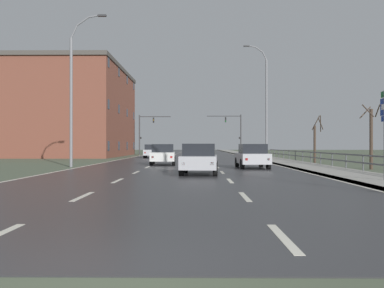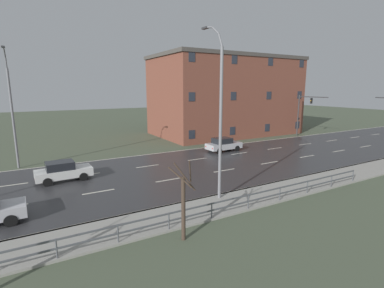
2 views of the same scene
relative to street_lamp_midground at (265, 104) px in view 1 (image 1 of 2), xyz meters
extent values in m
cube|color=#4C5642|center=(-7.47, 12.41, -5.49)|extent=(160.00, 160.00, 0.12)
cube|color=#303033|center=(-7.47, 24.41, -5.42)|extent=(14.00, 120.00, 0.02)
cube|color=beige|center=(-9.81, -28.19, -5.40)|extent=(0.16, 2.20, 0.01)
cube|color=beige|center=(-9.81, -22.79, -5.40)|extent=(0.16, 2.20, 0.01)
cube|color=beige|center=(-9.81, -17.39, -5.40)|extent=(0.16, 2.20, 0.01)
cube|color=beige|center=(-9.81, -11.99, -5.40)|extent=(0.16, 2.20, 0.01)
cube|color=beige|center=(-9.81, -6.59, -5.40)|extent=(0.16, 2.20, 0.01)
cube|color=beige|center=(-9.81, -1.19, -5.40)|extent=(0.16, 2.20, 0.01)
cube|color=beige|center=(-9.81, 4.21, -5.40)|extent=(0.16, 2.20, 0.01)
cube|color=beige|center=(-9.81, 9.61, -5.40)|extent=(0.16, 2.20, 0.01)
cube|color=beige|center=(-9.81, 15.01, -5.40)|extent=(0.16, 2.20, 0.01)
cube|color=beige|center=(-9.81, 20.41, -5.40)|extent=(0.16, 2.20, 0.01)
cube|color=beige|center=(-9.81, 25.81, -5.40)|extent=(0.16, 2.20, 0.01)
cube|color=beige|center=(-9.81, 31.21, -5.40)|extent=(0.16, 2.20, 0.01)
cube|color=beige|center=(-9.81, 36.61, -5.40)|extent=(0.16, 2.20, 0.01)
cube|color=beige|center=(-9.81, 42.01, -5.40)|extent=(0.16, 2.20, 0.01)
cube|color=beige|center=(-9.81, 47.41, -5.40)|extent=(0.16, 2.20, 0.01)
cube|color=beige|center=(-9.81, 52.81, -5.40)|extent=(0.16, 2.20, 0.01)
cube|color=beige|center=(-9.81, 58.21, -5.40)|extent=(0.16, 2.20, 0.01)
cube|color=beige|center=(-9.81, 63.61, -5.40)|extent=(0.16, 2.20, 0.01)
cube|color=beige|center=(-9.81, 69.01, -5.40)|extent=(0.16, 2.20, 0.01)
cube|color=beige|center=(-9.81, 74.41, -5.40)|extent=(0.16, 2.20, 0.01)
cube|color=beige|center=(-9.81, 79.81, -5.40)|extent=(0.16, 2.20, 0.01)
cube|color=beige|center=(-5.14, -33.59, -5.40)|extent=(0.16, 2.20, 0.01)
cube|color=beige|center=(-5.14, -28.19, -5.40)|extent=(0.16, 2.20, 0.01)
cube|color=beige|center=(-5.14, -22.79, -5.40)|extent=(0.16, 2.20, 0.01)
cube|color=beige|center=(-5.14, -17.39, -5.40)|extent=(0.16, 2.20, 0.01)
cube|color=beige|center=(-5.14, -11.99, -5.40)|extent=(0.16, 2.20, 0.01)
cube|color=beige|center=(-5.14, -6.59, -5.40)|extent=(0.16, 2.20, 0.01)
cube|color=beige|center=(-5.14, -1.19, -5.40)|extent=(0.16, 2.20, 0.01)
cube|color=beige|center=(-5.14, 4.21, -5.40)|extent=(0.16, 2.20, 0.01)
cube|color=beige|center=(-5.14, 9.61, -5.40)|extent=(0.16, 2.20, 0.01)
cube|color=beige|center=(-5.14, 15.01, -5.40)|extent=(0.16, 2.20, 0.01)
cube|color=beige|center=(-5.14, 20.41, -5.40)|extent=(0.16, 2.20, 0.01)
cube|color=beige|center=(-5.14, 25.81, -5.40)|extent=(0.16, 2.20, 0.01)
cube|color=beige|center=(-5.14, 31.21, -5.40)|extent=(0.16, 2.20, 0.01)
cube|color=beige|center=(-5.14, 36.61, -5.40)|extent=(0.16, 2.20, 0.01)
cube|color=beige|center=(-5.14, 42.01, -5.40)|extent=(0.16, 2.20, 0.01)
cube|color=beige|center=(-5.14, 47.41, -5.40)|extent=(0.16, 2.20, 0.01)
cube|color=beige|center=(-5.14, 52.81, -5.40)|extent=(0.16, 2.20, 0.01)
cube|color=beige|center=(-5.14, 58.21, -5.40)|extent=(0.16, 2.20, 0.01)
cube|color=beige|center=(-5.14, 63.61, -5.40)|extent=(0.16, 2.20, 0.01)
cube|color=beige|center=(-5.14, 69.01, -5.40)|extent=(0.16, 2.20, 0.01)
cube|color=beige|center=(-5.14, 74.41, -5.40)|extent=(0.16, 2.20, 0.01)
cube|color=beige|center=(-5.14, 79.81, -5.40)|extent=(0.16, 2.20, 0.01)
cube|color=beige|center=(-0.62, 24.41, -5.40)|extent=(0.16, 120.00, 0.01)
cube|color=beige|center=(-14.32, 24.41, -5.40)|extent=(0.16, 120.00, 0.01)
cube|color=gray|center=(1.03, 24.41, -5.37)|extent=(3.00, 120.00, 0.12)
cube|color=slate|center=(-0.39, 24.41, -5.37)|extent=(0.16, 120.00, 0.12)
cube|color=#515459|center=(2.38, -8.55, -4.48)|extent=(0.06, 38.88, 0.08)
cube|color=#515459|center=(2.38, -8.55, -4.88)|extent=(0.06, 38.88, 0.08)
cylinder|color=#515459|center=(2.38, -17.63, -4.93)|extent=(0.07, 0.07, 1.00)
cylinder|color=#515459|center=(2.38, -15.04, -4.93)|extent=(0.07, 0.07, 1.00)
cylinder|color=#515459|center=(2.38, -12.44, -4.93)|extent=(0.07, 0.07, 1.00)
cylinder|color=#515459|center=(2.38, -9.85, -4.93)|extent=(0.07, 0.07, 1.00)
cylinder|color=#515459|center=(2.38, -7.26, -4.93)|extent=(0.07, 0.07, 1.00)
cylinder|color=#515459|center=(2.38, -4.67, -4.93)|extent=(0.07, 0.07, 1.00)
cylinder|color=#515459|center=(2.38, -2.07, -4.93)|extent=(0.07, 0.07, 1.00)
cylinder|color=#515459|center=(2.38, 0.52, -4.93)|extent=(0.07, 0.07, 1.00)
cylinder|color=#515459|center=(2.38, 3.11, -4.93)|extent=(0.07, 0.07, 1.00)
cylinder|color=#515459|center=(2.38, 5.70, -4.93)|extent=(0.07, 0.07, 1.00)
cylinder|color=#515459|center=(2.38, 8.30, -4.93)|extent=(0.07, 0.07, 1.00)
cylinder|color=#515459|center=(2.38, 10.89, -4.93)|extent=(0.07, 0.07, 1.00)
cylinder|color=slate|center=(0.13, 0.00, -0.64)|extent=(0.20, 0.20, 9.57)
cylinder|color=slate|center=(-0.05, 0.00, 4.53)|extent=(0.46, 0.11, 0.82)
cylinder|color=slate|center=(-0.58, 0.00, 5.16)|extent=(0.76, 0.11, 0.58)
cylinder|color=slate|center=(-1.35, 0.00, 5.48)|extent=(0.86, 0.11, 0.26)
cube|color=#333335|center=(-1.77, 0.00, 5.50)|extent=(0.56, 0.24, 0.12)
cylinder|color=slate|center=(-15.07, -11.59, -1.03)|extent=(0.20, 0.20, 8.80)
cylinder|color=slate|center=(-14.87, -11.59, 3.81)|extent=(0.50, 0.11, 0.91)
cylinder|color=slate|center=(-14.28, -11.59, 4.51)|extent=(0.84, 0.11, 0.63)
cylinder|color=slate|center=(-13.42, -11.59, 4.86)|extent=(0.95, 0.11, 0.27)
cube|color=#333335|center=(-12.96, -11.59, 4.90)|extent=(0.56, 0.24, 0.12)
cube|color=#146633|center=(0.91, -23.53, -1.90)|extent=(0.03, 0.56, 0.24)
cube|color=#143899|center=(0.91, -23.53, -2.40)|extent=(0.03, 0.68, 0.68)
cube|color=white|center=(0.89, -23.53, -2.40)|extent=(0.01, 0.44, 0.22)
cube|color=#143899|center=(0.91, -23.53, -2.87)|extent=(0.03, 0.52, 0.22)
cylinder|color=#38383A|center=(0.43, 26.21, -2.28)|extent=(0.18, 0.18, 6.29)
cylinder|color=#38383A|center=(-2.23, 26.21, 0.62)|extent=(5.32, 0.12, 0.12)
cube|color=black|center=(-1.96, 26.21, 0.07)|extent=(0.20, 0.28, 0.80)
sphere|color=#2D2D2D|center=(-1.96, 26.06, 0.33)|extent=(0.14, 0.14, 0.14)
sphere|color=#2D2D2D|center=(-1.96, 26.06, 0.07)|extent=(0.14, 0.14, 0.14)
sphere|color=green|center=(-1.96, 26.06, -0.19)|extent=(0.14, 0.14, 0.14)
cube|color=black|center=(0.21, 26.16, -2.83)|extent=(0.18, 0.12, 0.32)
cylinder|color=#38383A|center=(-15.37, 25.25, -2.35)|extent=(0.18, 0.18, 6.15)
cylinder|color=#38383A|center=(-12.96, 25.25, 0.48)|extent=(4.83, 0.12, 0.12)
cube|color=black|center=(-13.20, 25.25, -0.07)|extent=(0.20, 0.28, 0.80)
sphere|color=#2D2D2D|center=(-13.20, 25.10, 0.19)|extent=(0.14, 0.14, 0.14)
sphere|color=#F2AD19|center=(-13.20, 25.10, -0.07)|extent=(0.14, 0.14, 0.14)
sphere|color=#2D2D2D|center=(-13.20, 25.10, -0.33)|extent=(0.14, 0.14, 0.14)
cube|color=black|center=(-15.15, 25.20, -2.83)|extent=(0.18, 0.12, 0.32)
cube|color=#B7B7BC|center=(-2.95, -12.98, -4.78)|extent=(1.88, 4.15, 0.64)
cube|color=black|center=(-2.94, -13.23, -4.16)|extent=(1.62, 2.04, 0.60)
cube|color=slate|center=(-2.97, -12.28, -4.18)|extent=(1.41, 0.12, 0.51)
cylinder|color=black|center=(-2.17, -11.69, -5.10)|extent=(0.24, 0.67, 0.66)
cylinder|color=black|center=(-3.79, -11.73, -5.10)|extent=(0.24, 0.67, 0.66)
cylinder|color=black|center=(-2.10, -14.23, -5.10)|extent=(0.24, 0.67, 0.66)
cylinder|color=black|center=(-3.72, -14.27, -5.10)|extent=(0.24, 0.67, 0.66)
cube|color=red|center=(-3.55, -15.03, -4.78)|extent=(0.16, 0.04, 0.14)
cube|color=red|center=(-2.23, -14.99, -4.78)|extent=(0.16, 0.04, 0.14)
cube|color=silver|center=(-9.06, -8.37, -4.78)|extent=(1.93, 4.17, 0.64)
cube|color=black|center=(-9.05, -8.62, -4.16)|extent=(1.64, 2.06, 0.60)
cube|color=slate|center=(-9.09, -7.67, -4.18)|extent=(1.41, 0.14, 0.51)
cylinder|color=black|center=(-8.30, -7.07, -5.10)|extent=(0.25, 0.67, 0.66)
cylinder|color=black|center=(-9.92, -7.13, -5.10)|extent=(0.25, 0.67, 0.66)
cylinder|color=black|center=(-8.20, -9.61, -5.10)|extent=(0.25, 0.67, 0.66)
cylinder|color=black|center=(-9.81, -9.67, -5.10)|extent=(0.25, 0.67, 0.66)
cube|color=red|center=(-9.63, -10.43, -4.78)|extent=(0.16, 0.05, 0.14)
cube|color=red|center=(-8.31, -10.37, -4.78)|extent=(0.16, 0.05, 0.14)
cube|color=#B7B7BC|center=(-6.38, -18.79, -4.78)|extent=(1.98, 4.19, 0.64)
cube|color=black|center=(-6.39, -19.04, -4.16)|extent=(1.67, 2.08, 0.60)
cube|color=slate|center=(-6.34, -18.09, -4.18)|extent=(1.41, 0.16, 0.51)
cylinder|color=black|center=(-5.50, -17.56, -5.10)|extent=(0.26, 0.67, 0.66)
cylinder|color=black|center=(-7.12, -17.47, -5.10)|extent=(0.26, 0.67, 0.66)
cylinder|color=black|center=(-5.64, -20.10, -5.10)|extent=(0.26, 0.67, 0.66)
cylinder|color=black|center=(-7.25, -20.01, -5.10)|extent=(0.26, 0.67, 0.66)
cube|color=red|center=(-7.15, -20.78, -4.78)|extent=(0.16, 0.05, 0.14)
cube|color=red|center=(-5.83, -20.85, -4.78)|extent=(0.16, 0.05, 0.14)
cube|color=#B7B7BC|center=(-11.67, 8.84, -4.78)|extent=(1.89, 4.15, 0.64)
cube|color=black|center=(-11.66, 8.59, -4.16)|extent=(1.62, 2.05, 0.60)
cube|color=slate|center=(-11.69, 9.53, -4.18)|extent=(1.41, 0.12, 0.51)
cylinder|color=black|center=(-10.90, 10.13, -5.10)|extent=(0.24, 0.67, 0.66)
cylinder|color=black|center=(-12.52, 10.08, -5.10)|extent=(0.24, 0.67, 0.66)
cylinder|color=black|center=(-10.82, 7.59, -5.10)|extent=(0.24, 0.67, 0.66)
cylinder|color=black|center=(-12.44, 7.54, -5.10)|extent=(0.24, 0.67, 0.66)
cube|color=red|center=(-12.27, 6.79, -4.78)|extent=(0.16, 0.04, 0.14)
cube|color=red|center=(-10.95, 6.83, -4.78)|extent=(0.16, 0.04, 0.14)
cube|color=brown|center=(-22.70, 16.92, 0.27)|extent=(12.47, 21.59, 11.40)
cube|color=#4C4742|center=(-22.70, 16.92, 6.23)|extent=(12.72, 22.02, 0.50)
cube|color=#282D38|center=(-16.44, 7.32, -4.03)|extent=(0.04, 0.90, 1.10)
cube|color=#282D38|center=(-16.44, 13.72, -4.03)|extent=(0.04, 0.90, 1.10)
cube|color=#282D38|center=(-16.44, 20.12, -4.03)|extent=(0.04, 0.90, 1.10)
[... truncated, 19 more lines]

